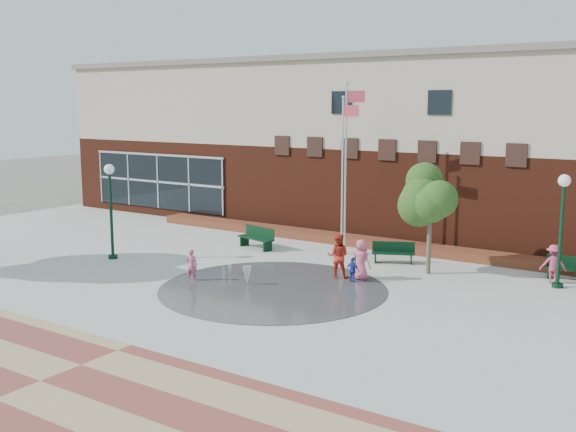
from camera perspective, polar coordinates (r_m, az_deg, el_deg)
The scene contains 21 objects.
ground at distance 22.62m, azimuth -5.68°, elevation -7.92°, with size 120.00×120.00×0.00m, color #666056.
plaza_concrete at distance 25.71m, azimuth 0.00°, elevation -5.72°, with size 46.00×18.00×0.01m, color #A8A8A0.
paver_band at distance 18.10m, azimuth -20.22°, elevation -13.02°, with size 46.00×6.00×0.01m, color brown.
splash_pad at distance 24.91m, azimuth -1.28°, elevation -6.22°, with size 8.40×8.40×0.01m, color #383A3D.
library_building at distance 36.85m, azimuth 11.76°, elevation 6.04°, with size 44.40×10.40×9.20m.
flower_bed at distance 32.13m, azimuth 7.54°, elevation -2.71°, with size 26.00×1.20×0.40m, color maroon.
flagpole_left at distance 30.19m, azimuth 4.99°, elevation 4.82°, with size 0.90×0.23×7.73m.
flagpole_right at distance 29.86m, azimuth 4.70°, elevation 4.11°, with size 0.87×0.16×7.09m.
lamp_left at distance 30.18m, azimuth -14.79°, elevation 1.27°, with size 0.44×0.44×4.18m.
lamp_right at distance 26.49m, azimuth 22.17°, elevation -0.17°, with size 0.45×0.45×4.23m.
bench_left at distance 31.67m, azimuth -2.71°, elevation -2.20°, with size 2.12×1.05×1.03m.
bench_mid at distance 29.12m, azimuth 8.90°, elevation -3.42°, with size 1.86×1.21×0.91m.
bench_right at distance 28.21m, azimuth 22.77°, elevation -4.48°, with size 1.86×0.60×0.92m.
tree_mid at distance 27.06m, azimuth 11.99°, elevation 1.80°, with size 2.62×2.62×4.42m.
water_jet_a at distance 25.47m, azimuth -3.48°, elevation -5.89°, with size 0.36×0.36×0.70m, color white.
water_jet_b at distance 27.00m, azimuth -4.93°, elevation -5.01°, with size 0.19×0.19×0.42m, color white.
child_splash at distance 26.14m, azimuth -8.17°, elevation -4.13°, with size 0.46×0.30×1.26m, color #D1567B.
adult_red at distance 26.29m, azimuth 4.26°, elevation -3.40°, with size 0.87×0.67×1.78m, color red.
adult_pink at distance 26.14m, azimuth 6.22°, elevation -3.71°, with size 0.78×0.51×1.60m, color #E05675.
child_blue at distance 25.77m, azimuth 5.51°, elevation -4.59°, with size 0.58×0.24×0.99m, color #1D37A1.
person_bench at distance 27.42m, azimuth 21.53°, elevation -3.82°, with size 0.97×0.56×1.50m, color #C24060.
Camera 1 is at (13.74, -16.64, 6.76)m, focal length 42.00 mm.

